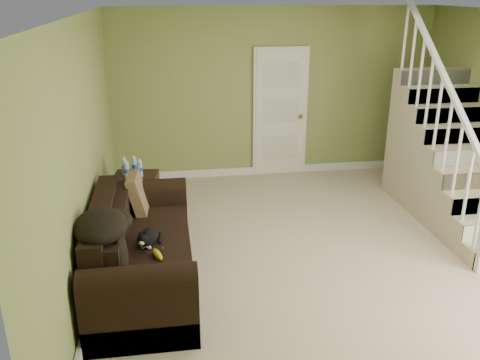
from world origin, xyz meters
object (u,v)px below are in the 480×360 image
object	(u,v)px
side_table	(136,199)
cat	(149,238)
banana	(158,254)
sofa	(139,254)

from	to	relation	value
side_table	cat	world-z (taller)	side_table
cat	banana	bearing A→B (deg)	-54.05
cat	banana	size ratio (longest dim) A/B	2.08
sofa	cat	distance (m)	0.27
sofa	side_table	world-z (taller)	sofa
cat	banana	distance (m)	0.27
sofa	side_table	bearing A→B (deg)	93.42
sofa	banana	xyz separation A→B (m)	(0.20, -0.35, 0.17)
cat	side_table	bearing A→B (deg)	114.92
sofa	side_table	xyz separation A→B (m)	(-0.09, 1.45, -0.01)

